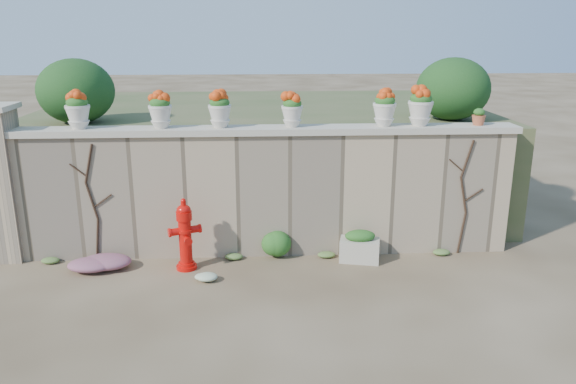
{
  "coord_description": "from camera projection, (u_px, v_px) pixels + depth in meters",
  "views": [
    {
      "loc": [
        -0.08,
        -6.92,
        3.58
      ],
      "look_at": [
        0.37,
        1.4,
        1.15
      ],
      "focal_mm": 35.0,
      "sensor_mm": 36.0,
      "label": 1
    }
  ],
  "objects": [
    {
      "name": "urn_pot_2",
      "position": [
        220.0,
        110.0,
        8.66
      ],
      "size": [
        0.36,
        0.36,
        0.56
      ],
      "color": "beige",
      "rests_on": "wall_cap"
    },
    {
      "name": "magenta_clump",
      "position": [
        100.0,
        263.0,
        8.57
      ],
      "size": [
        1.0,
        0.67,
        0.27
      ],
      "primitive_type": "ellipsoid",
      "color": "#B62487",
      "rests_on": "ground"
    },
    {
      "name": "planter_box",
      "position": [
        360.0,
        247.0,
        8.94
      ],
      "size": [
        0.68,
        0.49,
        0.52
      ],
      "rotation": [
        0.0,
        0.0,
        -0.22
      ],
      "color": "beige",
      "rests_on": "ground"
    },
    {
      "name": "back_shrub_left",
      "position": [
        76.0,
        91.0,
        9.63
      ],
      "size": [
        1.3,
        1.3,
        1.1
      ],
      "primitive_type": "ellipsoid",
      "color": "#143814",
      "rests_on": "raised_fill"
    },
    {
      "name": "white_flowers",
      "position": [
        206.0,
        275.0,
        8.28
      ],
      "size": [
        0.45,
        0.36,
        0.16
      ],
      "primitive_type": "ellipsoid",
      "color": "white",
      "rests_on": "ground"
    },
    {
      "name": "back_shrub_right",
      "position": [
        453.0,
        89.0,
        9.98
      ],
      "size": [
        1.3,
        1.3,
        1.1
      ],
      "primitive_type": "ellipsoid",
      "color": "#143814",
      "rests_on": "raised_fill"
    },
    {
      "name": "vine_right",
      "position": [
        464.0,
        196.0,
        9.04
      ],
      "size": [
        0.6,
        0.04,
        1.91
      ],
      "color": "black",
      "rests_on": "ground"
    },
    {
      "name": "terracotta_pot",
      "position": [
        479.0,
        118.0,
        8.92
      ],
      "size": [
        0.22,
        0.22,
        0.26
      ],
      "color": "#AB5434",
      "rests_on": "wall_cap"
    },
    {
      "name": "stone_wall",
      "position": [
        264.0,
        194.0,
        9.08
      ],
      "size": [
        8.0,
        0.4,
        2.0
      ],
      "primitive_type": "cube",
      "color": "tan",
      "rests_on": "ground"
    },
    {
      "name": "wall_cap",
      "position": [
        263.0,
        130.0,
        8.79
      ],
      "size": [
        8.1,
        0.52,
        0.1
      ],
      "primitive_type": "cube",
      "color": "beige",
      "rests_on": "stone_wall"
    },
    {
      "name": "urn_pot_1",
      "position": [
        160.0,
        110.0,
        8.61
      ],
      "size": [
        0.36,
        0.36,
        0.56
      ],
      "color": "beige",
      "rests_on": "wall_cap"
    },
    {
      "name": "urn_pot_0",
      "position": [
        78.0,
        110.0,
        8.55
      ],
      "size": [
        0.37,
        0.37,
        0.58
      ],
      "color": "beige",
      "rests_on": "wall_cap"
    },
    {
      "name": "urn_pot_5",
      "position": [
        421.0,
        106.0,
        8.82
      ],
      "size": [
        0.4,
        0.4,
        0.62
      ],
      "color": "beige",
      "rests_on": "wall_cap"
    },
    {
      "name": "ground",
      "position": [
        267.0,
        302.0,
        7.64
      ],
      "size": [
        80.0,
        80.0,
        0.0
      ],
      "primitive_type": "plane",
      "color": "#483824",
      "rests_on": "ground"
    },
    {
      "name": "urn_pot_4",
      "position": [
        385.0,
        108.0,
        8.79
      ],
      "size": [
        0.37,
        0.37,
        0.58
      ],
      "color": "beige",
      "rests_on": "wall_cap"
    },
    {
      "name": "urn_pot_3",
      "position": [
        292.0,
        110.0,
        8.73
      ],
      "size": [
        0.34,
        0.34,
        0.53
      ],
      "color": "beige",
      "rests_on": "wall_cap"
    },
    {
      "name": "green_shrub",
      "position": [
        275.0,
        243.0,
        9.04
      ],
      "size": [
        0.56,
        0.51,
        0.53
      ],
      "primitive_type": "ellipsoid",
      "color": "#1E5119",
      "rests_on": "ground"
    },
    {
      "name": "fire_hydrant",
      "position": [
        185.0,
        234.0,
        8.55
      ],
      "size": [
        0.49,
        0.35,
        1.13
      ],
      "rotation": [
        0.0,
        0.0,
        0.37
      ],
      "color": "red",
      "rests_on": "ground"
    },
    {
      "name": "vine_left",
      "position": [
        93.0,
        202.0,
        8.74
      ],
      "size": [
        0.6,
        0.04,
        1.91
      ],
      "color": "black",
      "rests_on": "ground"
    },
    {
      "name": "raised_fill",
      "position": [
        262.0,
        153.0,
        12.15
      ],
      "size": [
        9.0,
        6.0,
        2.0
      ],
      "primitive_type": "cube",
      "color": "#384C23",
      "rests_on": "ground"
    }
  ]
}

